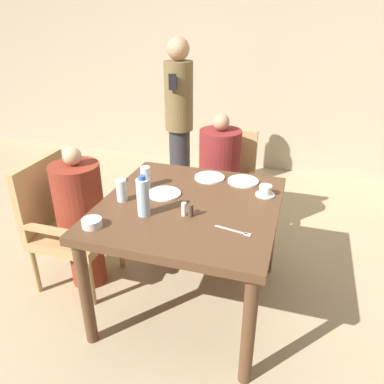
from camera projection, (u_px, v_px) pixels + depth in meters
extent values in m
plane|color=tan|center=(190.00, 301.00, 2.54)|extent=(16.00, 16.00, 0.00)
cube|color=tan|center=(259.00, 47.00, 4.11)|extent=(8.00, 0.06, 2.80)
cube|color=brown|center=(189.00, 207.00, 2.22)|extent=(1.04, 1.09, 0.05)
cylinder|color=brown|center=(86.00, 294.00, 2.09)|extent=(0.07, 0.07, 0.70)
cylinder|color=brown|center=(248.00, 331.00, 1.85)|extent=(0.07, 0.07, 0.70)
cylinder|color=brown|center=(152.00, 213.00, 2.92)|extent=(0.07, 0.07, 0.70)
cylinder|color=brown|center=(271.00, 231.00, 2.68)|extent=(0.07, 0.07, 0.70)
cube|color=tan|center=(76.00, 233.00, 2.59)|extent=(0.49, 0.49, 0.07)
cube|color=tan|center=(42.00, 194.00, 2.53)|extent=(0.05, 0.49, 0.48)
cube|color=tan|center=(91.00, 199.00, 2.71)|extent=(0.44, 0.04, 0.04)
cube|color=tan|center=(53.00, 231.00, 2.33)|extent=(0.44, 0.04, 0.04)
cylinder|color=tan|center=(121.00, 247.00, 2.81)|extent=(0.04, 0.04, 0.35)
cylinder|color=tan|center=(91.00, 283.00, 2.44)|extent=(0.04, 0.04, 0.35)
cylinder|color=tan|center=(71.00, 238.00, 2.92)|extent=(0.04, 0.04, 0.35)
cylinder|color=tan|center=(35.00, 271.00, 2.55)|extent=(0.04, 0.04, 0.35)
cylinder|color=maroon|center=(87.00, 256.00, 2.65)|extent=(0.24, 0.24, 0.42)
cylinder|color=maroon|center=(78.00, 199.00, 2.45)|extent=(0.32, 0.32, 0.48)
sphere|color=tan|center=(72.00, 156.00, 2.32)|extent=(0.12, 0.12, 0.12)
cube|color=tan|center=(220.00, 196.00, 3.10)|extent=(0.49, 0.49, 0.07)
cube|color=tan|center=(227.00, 156.00, 3.17)|extent=(0.49, 0.05, 0.48)
cube|color=tan|center=(248.00, 183.00, 2.97)|extent=(0.04, 0.44, 0.04)
cube|color=tan|center=(194.00, 176.00, 3.09)|extent=(0.04, 0.44, 0.04)
cylinder|color=tan|center=(239.00, 235.00, 2.95)|extent=(0.04, 0.04, 0.35)
cylinder|color=tan|center=(188.00, 227.00, 3.06)|extent=(0.04, 0.04, 0.35)
cylinder|color=tan|center=(248.00, 210.00, 3.32)|extent=(0.04, 0.04, 0.35)
cylinder|color=tan|center=(202.00, 203.00, 3.43)|extent=(0.04, 0.04, 0.35)
cylinder|color=maroon|center=(218.00, 218.00, 3.12)|extent=(0.24, 0.24, 0.42)
cylinder|color=maroon|center=(220.00, 164.00, 2.91)|extent=(0.32, 0.32, 0.55)
sphere|color=tan|center=(221.00, 122.00, 2.76)|extent=(0.13, 0.13, 0.13)
cylinder|color=#2D2D33|center=(180.00, 165.00, 3.77)|extent=(0.20, 0.20, 0.74)
cylinder|color=brown|center=(179.00, 96.00, 3.47)|extent=(0.27, 0.27, 0.63)
sphere|color=tan|center=(178.00, 49.00, 3.29)|extent=(0.20, 0.20, 0.20)
cube|color=black|center=(172.00, 82.00, 3.26)|extent=(0.07, 0.01, 0.14)
cylinder|color=white|center=(243.00, 181.00, 2.48)|extent=(0.20, 0.20, 0.01)
cylinder|color=white|center=(164.00, 194.00, 2.32)|extent=(0.20, 0.20, 0.01)
cylinder|color=white|center=(210.00, 177.00, 2.54)|extent=(0.20, 0.20, 0.01)
cylinder|color=white|center=(265.00, 195.00, 2.31)|extent=(0.12, 0.12, 0.01)
cylinder|color=white|center=(265.00, 190.00, 2.29)|extent=(0.08, 0.08, 0.06)
cylinder|color=white|center=(92.00, 223.00, 1.97)|extent=(0.11, 0.11, 0.04)
cylinder|color=silver|center=(143.00, 197.00, 2.05)|extent=(0.07, 0.07, 0.21)
cylinder|color=#3359B2|center=(142.00, 178.00, 1.99)|extent=(0.04, 0.04, 0.02)
cylinder|color=silver|center=(122.00, 190.00, 2.22)|extent=(0.06, 0.06, 0.14)
cylinder|color=silver|center=(146.00, 177.00, 2.39)|extent=(0.06, 0.06, 0.14)
cylinder|color=white|center=(184.00, 209.00, 2.07)|extent=(0.03, 0.03, 0.08)
cylinder|color=#4C3D2D|center=(191.00, 210.00, 2.06)|extent=(0.03, 0.03, 0.07)
cube|color=silver|center=(231.00, 230.00, 1.94)|extent=(0.18, 0.04, 0.00)
cube|color=silver|center=(248.00, 234.00, 1.90)|extent=(0.04, 0.03, 0.00)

